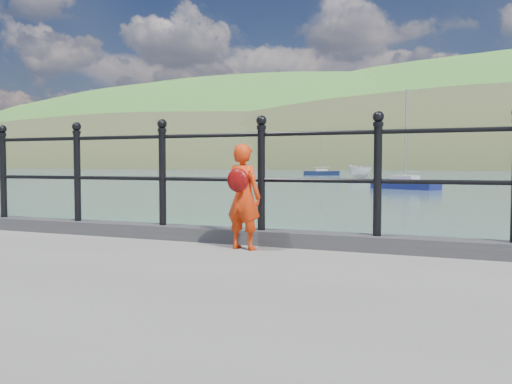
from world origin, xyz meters
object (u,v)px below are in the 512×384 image
at_px(child, 243,196).
at_px(sailboat_port, 405,184).
at_px(railing, 210,166).
at_px(launch_white, 360,172).
at_px(sailboat_left, 321,173).

distance_m(child, sailboat_port, 35.63).
xyz_separation_m(railing, launch_white, (-10.98, 62.09, -0.97)).
bearing_deg(sailboat_port, launch_white, 136.10).
distance_m(railing, launch_white, 63.06).
bearing_deg(launch_white, child, -55.94).
distance_m(railing, sailboat_port, 35.22).
height_order(railing, child, railing).
height_order(child, launch_white, child).
height_order(sailboat_left, sailboat_port, sailboat_left).
xyz_separation_m(railing, sailboat_port, (-2.19, 35.12, -1.48)).
height_order(child, sailboat_left, sailboat_left).
distance_m(child, sailboat_left, 80.35).
height_order(railing, launch_white, railing).
height_order(railing, sailboat_port, sailboat_port).
distance_m(child, launch_white, 63.53).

